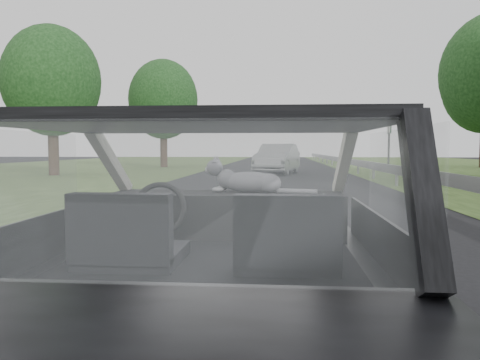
% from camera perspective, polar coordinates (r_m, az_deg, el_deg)
% --- Properties ---
extents(subject_car, '(1.80, 4.00, 1.45)m').
position_cam_1_polar(subject_car, '(2.65, -3.15, -8.75)').
color(subject_car, black).
rests_on(subject_car, ground).
extents(dashboard, '(1.58, 0.45, 0.30)m').
position_cam_1_polar(dashboard, '(3.24, -1.62, -4.20)').
color(dashboard, black).
rests_on(dashboard, subject_car).
extents(driver_seat, '(0.50, 0.72, 0.42)m').
position_cam_1_polar(driver_seat, '(2.44, -13.55, -6.27)').
color(driver_seat, black).
rests_on(driver_seat, subject_car).
extents(passenger_seat, '(0.50, 0.72, 0.42)m').
position_cam_1_polar(passenger_seat, '(2.31, 5.74, -6.72)').
color(passenger_seat, black).
rests_on(passenger_seat, subject_car).
extents(steering_wheel, '(0.36, 0.36, 0.04)m').
position_cam_1_polar(steering_wheel, '(3.02, -9.84, -3.51)').
color(steering_wheel, black).
rests_on(steering_wheel, dashboard).
extents(cat, '(0.58, 0.26, 0.25)m').
position_cam_1_polar(cat, '(3.23, 1.20, -0.08)').
color(cat, gray).
rests_on(cat, dashboard).
extents(guardrail, '(0.05, 90.00, 0.32)m').
position_cam_1_polar(guardrail, '(13.19, 22.21, 0.42)').
color(guardrail, '#989899').
rests_on(guardrail, ground).
extents(other_car, '(2.73, 5.00, 1.56)m').
position_cam_1_polar(other_car, '(24.45, 4.58, 2.60)').
color(other_car, '#B9BABC').
rests_on(other_car, ground).
extents(highway_sign, '(0.16, 1.13, 2.81)m').
position_cam_1_polar(highway_sign, '(27.49, 17.68, 3.88)').
color(highway_sign, '#14542A').
rests_on(highway_sign, ground).
extents(tree_5, '(5.70, 5.70, 7.02)m').
position_cam_1_polar(tree_5, '(24.61, -21.91, 8.72)').
color(tree_5, black).
rests_on(tree_5, ground).
extents(tree_6, '(5.16, 5.16, 7.31)m').
position_cam_1_polar(tree_6, '(33.50, -9.32, 7.82)').
color(tree_6, black).
rests_on(tree_6, ground).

